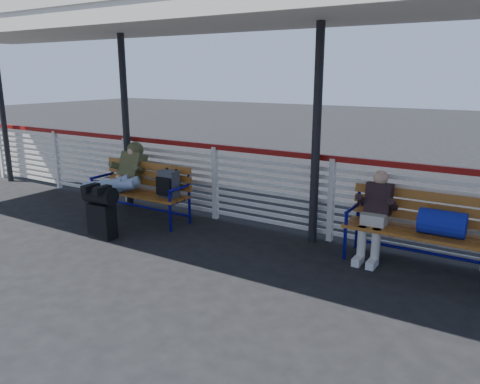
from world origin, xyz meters
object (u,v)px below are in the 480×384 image
Objects in this scene: luggage_stack at (101,210)px; bench_right at (430,223)px; bench_left at (149,185)px; traveler_man at (118,181)px; companion_person at (375,214)px.

luggage_stack is 0.43× the size of bench_right.
bench_left is 1.00× the size of bench_right.
luggage_stack is 0.48× the size of traveler_man.
luggage_stack is 3.81m from companion_person.
companion_person is at bearing 9.23° from traveler_man.
traveler_man is (-0.35, 0.69, 0.26)m from luggage_stack.
companion_person is (3.57, 1.32, 0.17)m from luggage_stack.
luggage_stack is at bearing -162.06° from bench_right.
companion_person reaches higher than bench_right.
bench_right is 1.10× the size of traveler_man.
bench_left is at bearing -175.46° from companion_person.
bench_left and bench_right have the same top height.
companion_person reaches higher than luggage_stack.
luggage_stack is at bearing -159.67° from companion_person.
bench_left is 3.62m from companion_person.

